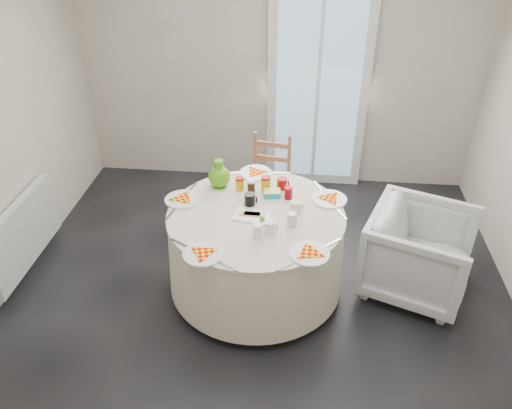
# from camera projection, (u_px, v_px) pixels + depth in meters

# --- Properties ---
(floor) EXTENTS (4.00, 4.00, 0.00)m
(floor) POSITION_uv_depth(u_px,v_px,m) (258.00, 302.00, 3.93)
(floor) COLOR black
(floor) RESTS_ON ground
(wall_back) EXTENTS (4.00, 0.02, 2.60)m
(wall_back) POSITION_uv_depth(u_px,v_px,m) (279.00, 61.00, 4.88)
(wall_back) COLOR #BCB5A3
(wall_back) RESTS_ON floor
(glass_door) EXTENTS (1.00, 0.08, 2.10)m
(glass_door) POSITION_uv_depth(u_px,v_px,m) (318.00, 89.00, 4.94)
(glass_door) COLOR silver
(glass_door) RESTS_ON floor
(radiator) EXTENTS (0.07, 1.00, 0.55)m
(radiator) POSITION_uv_depth(u_px,v_px,m) (24.00, 233.00, 4.05)
(radiator) COLOR silver
(radiator) RESTS_ON floor
(table) EXTENTS (1.36, 1.36, 0.69)m
(table) POSITION_uv_depth(u_px,v_px,m) (256.00, 250.00, 3.88)
(table) COLOR white
(table) RESTS_ON floor
(wooden_chair) EXTENTS (0.43, 0.41, 0.85)m
(wooden_chair) POSITION_uv_depth(u_px,v_px,m) (268.00, 177.00, 4.64)
(wooden_chair) COLOR #9F5639
(wooden_chair) RESTS_ON floor
(armchair) EXTENTS (0.93, 0.96, 0.78)m
(armchair) POSITION_uv_depth(u_px,v_px,m) (420.00, 250.00, 3.86)
(armchair) COLOR silver
(armchair) RESTS_ON floor
(place_settings) EXTENTS (1.61, 1.61, 0.03)m
(place_settings) POSITION_uv_depth(u_px,v_px,m) (256.00, 208.00, 3.66)
(place_settings) COLOR silver
(place_settings) RESTS_ON table
(jar_cluster) EXTENTS (0.50, 0.36, 0.13)m
(jar_cluster) POSITION_uv_depth(u_px,v_px,m) (263.00, 183.00, 3.87)
(jar_cluster) COLOR #AE5B19
(jar_cluster) RESTS_ON table
(butter_tub) EXTENTS (0.14, 0.11, 0.05)m
(butter_tub) POSITION_uv_depth(u_px,v_px,m) (272.00, 189.00, 3.86)
(butter_tub) COLOR #1390AF
(butter_tub) RESTS_ON table
(green_pitcher) EXTENTS (0.21, 0.21, 0.23)m
(green_pitcher) POSITION_uv_depth(u_px,v_px,m) (219.00, 170.00, 3.94)
(green_pitcher) COLOR #4D9915
(green_pitcher) RESTS_ON table
(cheese_platter) EXTENTS (0.29, 0.22, 0.03)m
(cheese_platter) POSITION_uv_depth(u_px,v_px,m) (252.00, 211.00, 3.62)
(cheese_platter) COLOR white
(cheese_platter) RESTS_ON table
(mugs_glasses) EXTENTS (0.64, 0.64, 0.11)m
(mugs_glasses) POSITION_uv_depth(u_px,v_px,m) (272.00, 204.00, 3.63)
(mugs_glasses) COLOR #9C9C9C
(mugs_glasses) RESTS_ON table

